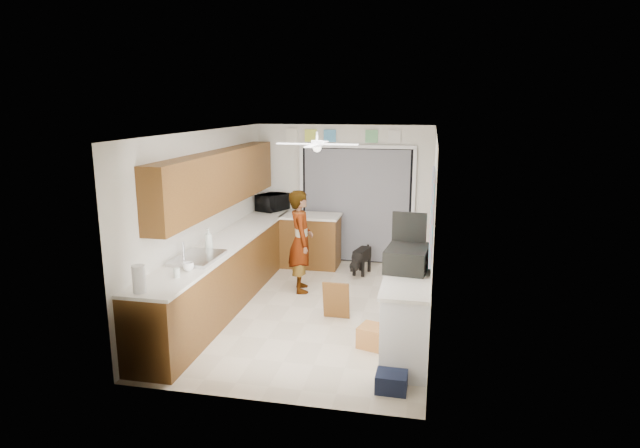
{
  "coord_description": "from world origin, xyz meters",
  "views": [
    {
      "loc": [
        1.54,
        -7.03,
        2.86
      ],
      "look_at": [
        0.0,
        0.4,
        1.15
      ],
      "focal_mm": 30.0,
      "sensor_mm": 36.0,
      "label": 1
    }
  ],
  "objects_px": {
    "cup": "(188,267)",
    "man": "(301,241)",
    "microwave": "(272,202)",
    "paper_towel_roll": "(139,279)",
    "soap_bottle": "(209,239)",
    "cardboard_box": "(377,337)",
    "navy_crate": "(391,382)",
    "dog": "(362,260)",
    "suitcase": "(407,258)"
  },
  "relations": [
    {
      "from": "cup",
      "to": "soap_bottle",
      "type": "bearing_deg",
      "value": 99.13
    },
    {
      "from": "soap_bottle",
      "to": "cardboard_box",
      "type": "distance_m",
      "value": 2.61
    },
    {
      "from": "microwave",
      "to": "man",
      "type": "distance_m",
      "value": 1.82
    },
    {
      "from": "soap_bottle",
      "to": "suitcase",
      "type": "relative_size",
      "value": 0.46
    },
    {
      "from": "paper_towel_roll",
      "to": "suitcase",
      "type": "height_order",
      "value": "paper_towel_roll"
    },
    {
      "from": "cup",
      "to": "cardboard_box",
      "type": "height_order",
      "value": "cup"
    },
    {
      "from": "navy_crate",
      "to": "dog",
      "type": "xyz_separation_m",
      "value": [
        -0.79,
        3.78,
        0.15
      ]
    },
    {
      "from": "microwave",
      "to": "man",
      "type": "xyz_separation_m",
      "value": [
        0.91,
        -1.55,
        -0.3
      ]
    },
    {
      "from": "cup",
      "to": "cardboard_box",
      "type": "relative_size",
      "value": 0.31
    },
    {
      "from": "microwave",
      "to": "navy_crate",
      "type": "height_order",
      "value": "microwave"
    },
    {
      "from": "cardboard_box",
      "to": "dog",
      "type": "relative_size",
      "value": 0.66
    },
    {
      "from": "microwave",
      "to": "navy_crate",
      "type": "bearing_deg",
      "value": -125.52
    },
    {
      "from": "cup",
      "to": "navy_crate",
      "type": "bearing_deg",
      "value": -13.37
    },
    {
      "from": "navy_crate",
      "to": "dog",
      "type": "bearing_deg",
      "value": 101.83
    },
    {
      "from": "cardboard_box",
      "to": "dog",
      "type": "distance_m",
      "value": 2.86
    },
    {
      "from": "microwave",
      "to": "soap_bottle",
      "type": "relative_size",
      "value": 1.93
    },
    {
      "from": "cardboard_box",
      "to": "dog",
      "type": "xyz_separation_m",
      "value": [
        -0.54,
        2.81,
        0.12
      ]
    },
    {
      "from": "man",
      "to": "dog",
      "type": "height_order",
      "value": "man"
    },
    {
      "from": "microwave",
      "to": "paper_towel_roll",
      "type": "height_order",
      "value": "microwave"
    },
    {
      "from": "microwave",
      "to": "suitcase",
      "type": "height_order",
      "value": "microwave"
    },
    {
      "from": "cup",
      "to": "man",
      "type": "relative_size",
      "value": 0.08
    },
    {
      "from": "paper_towel_roll",
      "to": "suitcase",
      "type": "relative_size",
      "value": 0.47
    },
    {
      "from": "cardboard_box",
      "to": "cup",
      "type": "bearing_deg",
      "value": -170.07
    },
    {
      "from": "microwave",
      "to": "suitcase",
      "type": "distance_m",
      "value": 4.06
    },
    {
      "from": "microwave",
      "to": "dog",
      "type": "relative_size",
      "value": 0.89
    },
    {
      "from": "microwave",
      "to": "cup",
      "type": "bearing_deg",
      "value": -154.79
    },
    {
      "from": "cup",
      "to": "paper_towel_roll",
      "type": "bearing_deg",
      "value": -102.41
    },
    {
      "from": "suitcase",
      "to": "navy_crate",
      "type": "height_order",
      "value": "suitcase"
    },
    {
      "from": "suitcase",
      "to": "man",
      "type": "xyz_separation_m",
      "value": [
        -1.68,
        1.58,
        -0.28
      ]
    },
    {
      "from": "paper_towel_roll",
      "to": "cardboard_box",
      "type": "distance_m",
      "value": 2.81
    },
    {
      "from": "soap_bottle",
      "to": "paper_towel_roll",
      "type": "relative_size",
      "value": 0.98
    },
    {
      "from": "microwave",
      "to": "cup",
      "type": "relative_size",
      "value": 4.28
    },
    {
      "from": "microwave",
      "to": "paper_towel_roll",
      "type": "xyz_separation_m",
      "value": [
        -0.09,
        -4.5,
        -0.01
      ]
    },
    {
      "from": "cup",
      "to": "navy_crate",
      "type": "height_order",
      "value": "cup"
    },
    {
      "from": "paper_towel_roll",
      "to": "soap_bottle",
      "type": "bearing_deg",
      "value": 89.41
    },
    {
      "from": "paper_towel_roll",
      "to": "suitcase",
      "type": "bearing_deg",
      "value": 27.04
    },
    {
      "from": "soap_bottle",
      "to": "dog",
      "type": "relative_size",
      "value": 0.46
    },
    {
      "from": "cup",
      "to": "dog",
      "type": "xyz_separation_m",
      "value": [
        1.66,
        3.2,
        -0.74
      ]
    },
    {
      "from": "suitcase",
      "to": "paper_towel_roll",
      "type": "bearing_deg",
      "value": -146.47
    },
    {
      "from": "paper_towel_roll",
      "to": "man",
      "type": "xyz_separation_m",
      "value": [
        1.01,
        2.95,
        -0.29
      ]
    },
    {
      "from": "microwave",
      "to": "dog",
      "type": "distance_m",
      "value": 2.0
    },
    {
      "from": "soap_bottle",
      "to": "cardboard_box",
      "type": "xyz_separation_m",
      "value": [
        2.35,
        -0.58,
        -0.95
      ]
    },
    {
      "from": "cardboard_box",
      "to": "man",
      "type": "xyz_separation_m",
      "value": [
        -1.36,
        1.78,
        0.67
      ]
    },
    {
      "from": "soap_bottle",
      "to": "microwave",
      "type": "bearing_deg",
      "value": 88.4
    },
    {
      "from": "paper_towel_roll",
      "to": "dog",
      "type": "distance_m",
      "value": 4.47
    },
    {
      "from": "cup",
      "to": "man",
      "type": "xyz_separation_m",
      "value": [
        0.83,
        2.16,
        -0.2
      ]
    },
    {
      "from": "navy_crate",
      "to": "soap_bottle",
      "type": "bearing_deg",
      "value": 149.22
    },
    {
      "from": "cardboard_box",
      "to": "man",
      "type": "relative_size",
      "value": 0.26
    },
    {
      "from": "cup",
      "to": "man",
      "type": "height_order",
      "value": "man"
    },
    {
      "from": "paper_towel_roll",
      "to": "cardboard_box",
      "type": "bearing_deg",
      "value": 26.35
    }
  ]
}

